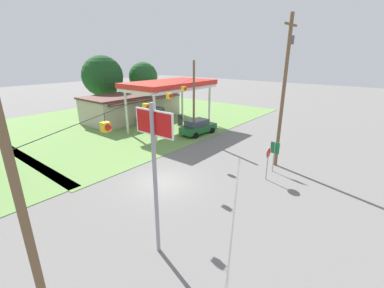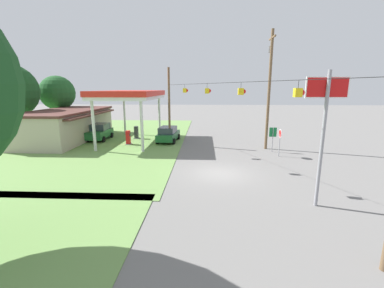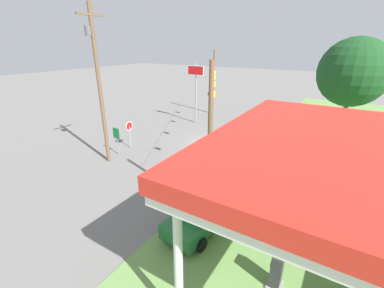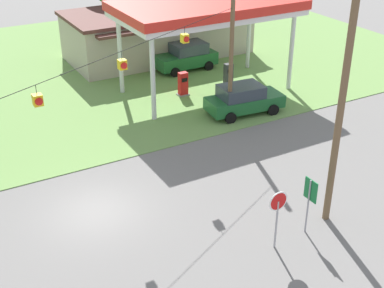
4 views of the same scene
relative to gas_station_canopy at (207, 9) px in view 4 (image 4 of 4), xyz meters
The scene contains 12 objects.
ground_plane 15.54m from the gas_station_canopy, 139.30° to the right, with size 160.00×160.00×0.00m, color slate.
grass_verge_station_corner 9.87m from the gas_station_canopy, 76.11° to the left, with size 36.00×28.00×0.04m, color #6B934C.
gas_station_canopy is the anchor object (origin of this frame).
gas_station_store 8.81m from the gas_station_canopy, 85.95° to the left, with size 13.77×6.90×3.59m.
fuel_pump_near 4.88m from the gas_station_canopy, behind, with size 0.71×0.56×1.55m.
fuel_pump_far 4.88m from the gas_station_canopy, ahead, with size 0.71×0.56×1.55m.
car_at_pumps_front 6.06m from the gas_station_canopy, 89.21° to the right, with size 4.69×2.44×1.78m.
car_at_pumps_rear 6.08m from the gas_station_canopy, 78.47° to the left, with size 4.42×2.15×1.95m.
stop_sign_roadside 16.65m from the gas_station_canopy, 111.39° to the right, with size 0.80×0.08×2.50m.
route_sign 15.97m from the gas_station_canopy, 105.80° to the right, with size 0.10×0.70×2.40m.
utility_pole_main 14.99m from the gas_station_canopy, 101.09° to the right, with size 2.20×0.44×11.56m.
signal_span_gantry 14.63m from the gas_station_canopy, 139.27° to the right, with size 20.11×10.24×8.27m.
Camera 4 is at (-5.67, -18.38, 13.03)m, focal length 50.00 mm.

